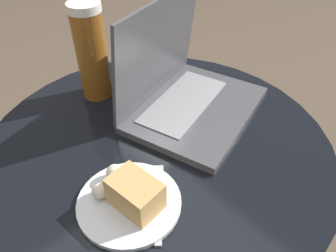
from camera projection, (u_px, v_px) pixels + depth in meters
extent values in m
cylinder|color=#515156|center=(160.00, 216.00, 0.89)|extent=(0.08, 0.08, 0.53)
cylinder|color=black|center=(157.00, 144.00, 0.72)|extent=(0.75, 0.75, 0.02)
cube|color=#47474C|center=(197.00, 109.00, 0.78)|extent=(0.38, 0.32, 0.02)
cube|color=gray|center=(184.00, 101.00, 0.79)|extent=(0.27, 0.18, 0.00)
cube|color=#47474C|center=(158.00, 50.00, 0.74)|extent=(0.32, 0.12, 0.24)
cube|color=silver|center=(159.00, 50.00, 0.74)|extent=(0.29, 0.11, 0.22)
cylinder|color=brown|center=(92.00, 56.00, 0.78)|extent=(0.07, 0.07, 0.22)
cylinder|color=white|center=(84.00, 7.00, 0.70)|extent=(0.07, 0.07, 0.02)
cylinder|color=silver|center=(129.00, 202.00, 0.58)|extent=(0.19, 0.19, 0.01)
cube|color=tan|center=(135.00, 194.00, 0.56)|extent=(0.07, 0.09, 0.06)
sphere|color=beige|center=(100.00, 191.00, 0.58)|extent=(0.03, 0.03, 0.03)
sphere|color=beige|center=(115.00, 173.00, 0.61)|extent=(0.03, 0.03, 0.03)
cube|color=#B2B2B7|center=(158.00, 214.00, 0.57)|extent=(0.09, 0.10, 0.00)
cube|color=#B2B2B7|center=(157.00, 176.00, 0.63)|extent=(0.05, 0.05, 0.00)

